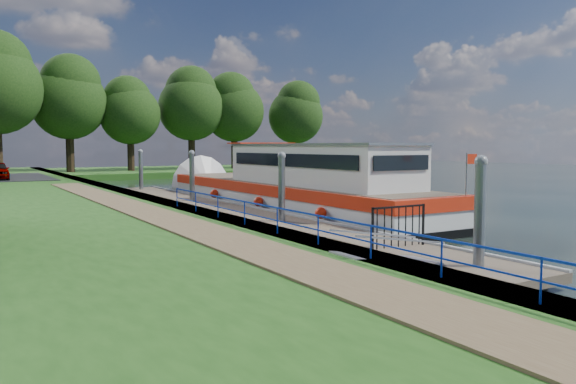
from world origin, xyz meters
TOP-DOWN VIEW (x-y plane):
  - ground at (0.00, 0.00)m, footprint 160.00×160.00m
  - bank_edge at (-2.55, 15.00)m, footprint 1.10×90.00m
  - far_bank at (12.00, 52.00)m, footprint 60.00×18.00m
  - footpath at (-4.40, 8.00)m, footprint 1.60×40.00m
  - blue_fence at (-2.75, 3.00)m, footprint 0.04×18.04m
  - pontoon at (0.00, 13.00)m, footprint 2.50×30.00m
  - mooring_piles at (0.00, 13.00)m, footprint 0.30×27.30m
  - gangway at (-1.85, 0.50)m, footprint 2.58×1.00m
  - gate_panel at (-0.00, 2.20)m, footprint 1.85×0.05m
  - barge at (3.60, 14.56)m, footprint 4.36×21.15m
  - horizon_trees at (-1.61, 48.68)m, footprint 54.38×10.03m

SIDE VIEW (x-z plane):
  - ground at x=0.00m, z-range 0.00..0.00m
  - pontoon at x=0.00m, z-range -0.10..0.46m
  - far_bank at x=12.00m, z-range 0.00..0.60m
  - bank_edge at x=-2.55m, z-range 0.00..0.78m
  - gangway at x=-1.85m, z-range 0.16..1.09m
  - footpath at x=-4.40m, z-range 0.78..0.83m
  - barge at x=3.60m, z-range -1.30..3.48m
  - gate_panel at x=0.00m, z-range 0.57..1.72m
  - mooring_piles at x=0.00m, z-range -0.50..3.05m
  - blue_fence at x=-2.75m, z-range 0.95..1.67m
  - horizon_trees at x=-1.61m, z-range 1.51..14.38m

